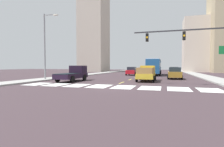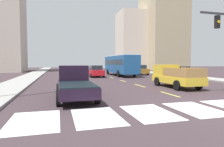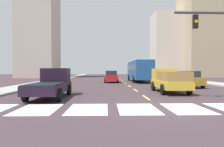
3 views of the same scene
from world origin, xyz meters
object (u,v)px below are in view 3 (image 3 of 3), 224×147
object	(u,v)px
pickup_stakebed	(168,81)
pickup_dark	(52,83)
sedan_far	(189,79)
sedan_near_left	(111,77)
sedan_near_right	(162,76)
city_bus	(139,69)

from	to	relation	value
pickup_stakebed	pickup_dark	distance (m)	9.31
pickup_stakebed	pickup_dark	world-z (taller)	same
pickup_stakebed	sedan_far	bearing A→B (deg)	49.54
sedan_near_left	sedan_far	xyz separation A→B (m)	(7.99, -8.77, 0.00)
sedan_near_left	sedan_far	size ratio (longest dim) A/B	1.00
sedan_near_left	pickup_dark	bearing A→B (deg)	-103.72
sedan_near_right	pickup_dark	bearing A→B (deg)	-123.13
city_bus	sedan_near_right	xyz separation A→B (m)	(3.99, 1.26, -1.09)
city_bus	sedan_near_right	world-z (taller)	city_bus
city_bus	pickup_stakebed	bearing A→B (deg)	-91.76
city_bus	sedan_far	bearing A→B (deg)	-73.11
pickup_dark	city_bus	world-z (taller)	city_bus
sedan_near_right	pickup_stakebed	bearing A→B (deg)	-103.38
pickup_stakebed	city_bus	xyz separation A→B (m)	(-0.00, 15.19, 1.02)
pickup_stakebed	sedan_near_right	world-z (taller)	pickup_stakebed
pickup_dark	sedan_near_right	world-z (taller)	pickup_dark
sedan_near_left	sedan_near_right	size ratio (longest dim) A/B	1.00
sedan_near_left	sedan_far	bearing A→B (deg)	-46.35
pickup_dark	city_bus	distance (m)	20.23
sedan_near_right	sedan_far	xyz separation A→B (m)	(-0.42, -11.85, 0.00)
city_bus	sedan_far	xyz separation A→B (m)	(3.57, -10.58, -1.09)
pickup_dark	city_bus	xyz separation A→B (m)	(8.82, 18.18, 1.03)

